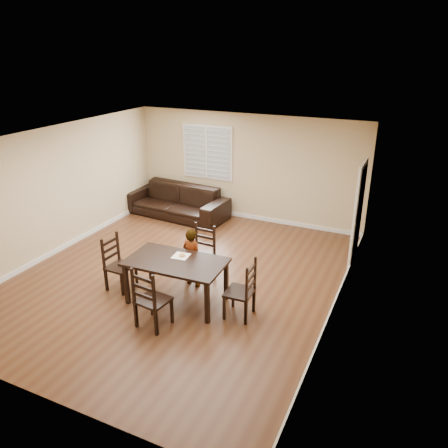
% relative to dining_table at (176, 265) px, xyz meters
% --- Properties ---
extents(ground, '(7.00, 7.00, 0.00)m').
position_rel_dining_table_xyz_m(ground, '(-0.41, 0.77, -0.71)').
color(ground, brown).
rests_on(ground, ground).
extents(room, '(6.04, 7.04, 2.72)m').
position_rel_dining_table_xyz_m(room, '(-0.38, 0.95, 1.09)').
color(room, '#D1BC8D').
rests_on(room, ground).
extents(dining_table, '(1.74, 1.02, 0.80)m').
position_rel_dining_table_xyz_m(dining_table, '(0.00, 0.00, 0.00)').
color(dining_table, black).
rests_on(dining_table, ground).
extents(chair_near, '(0.49, 0.46, 1.04)m').
position_rel_dining_table_xyz_m(chair_near, '(-0.03, 1.08, -0.24)').
color(chair_near, black).
rests_on(chair_near, ground).
extents(chair_far, '(0.53, 0.51, 1.07)m').
position_rel_dining_table_xyz_m(chair_far, '(0.01, -0.91, -0.22)').
color(chair_far, black).
rests_on(chair_far, ground).
extents(chair_left, '(0.46, 0.49, 1.03)m').
position_rel_dining_table_xyz_m(chair_left, '(-1.30, -0.04, -0.24)').
color(chair_left, black).
rests_on(chair_left, ground).
extents(chair_right, '(0.45, 0.48, 1.04)m').
position_rel_dining_table_xyz_m(chair_right, '(1.30, 0.05, -0.24)').
color(chair_right, black).
rests_on(chair_right, ground).
extents(child, '(0.46, 0.34, 1.15)m').
position_rel_dining_table_xyz_m(child, '(-0.02, 0.62, -0.14)').
color(child, gray).
rests_on(child, ground).
extents(napkin, '(0.30, 0.30, 0.00)m').
position_rel_dining_table_xyz_m(napkin, '(-0.01, 0.19, 0.09)').
color(napkin, white).
rests_on(napkin, dining_table).
extents(donut, '(0.11, 0.11, 0.04)m').
position_rel_dining_table_xyz_m(donut, '(0.01, 0.19, 0.11)').
color(donut, '#D2894B').
rests_on(donut, napkin).
extents(sofa, '(2.86, 1.32, 0.81)m').
position_rel_dining_table_xyz_m(sofa, '(-2.16, 3.63, -0.31)').
color(sofa, black).
rests_on(sofa, ground).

